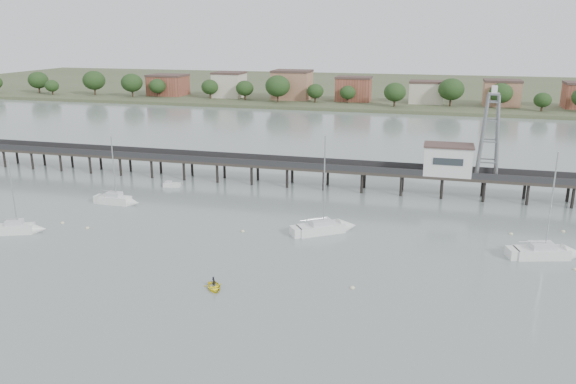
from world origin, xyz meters
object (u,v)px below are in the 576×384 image
Objects in this scene: lattice_tower at (490,136)px; white_tender at (172,185)px; sailboat_a at (22,229)px; sailboat_d at (553,253)px; pier at (308,167)px; yellow_dinghy at (214,289)px; sailboat_c at (330,227)px; sailboat_b at (120,201)px.

lattice_tower is 57.51m from white_tender.
lattice_tower is at bearing 5.09° from sailboat_a.
sailboat_d is at bearing -15.25° from sailboat_a.
yellow_dinghy is (-0.49, -45.09, -3.79)m from pier.
sailboat_c reaches higher than white_tender.
pier is 9.68× the size of lattice_tower.
sailboat_c is 4.54× the size of white_tender.
pier is 32.34m from lattice_tower.
white_tender is (3.45, 12.18, -0.27)m from sailboat_b.
sailboat_a is at bearing -111.30° from sailboat_b.
lattice_tower is 63.39m from sailboat_b.
pier reaches higher than white_tender.
sailboat_a is 44.71m from sailboat_c.
yellow_dinghy is at bearing -147.94° from sailboat_c.
sailboat_c is at bearing -69.22° from pier.
sailboat_a is at bearing 160.68° from sailboat_c.
lattice_tower reaches higher than yellow_dinghy.
sailboat_c is 5.10× the size of yellow_dinghy.
sailboat_c is 37.05m from white_tender.
pier is 10.11× the size of sailboat_d.
sailboat_a reaches higher than white_tender.
sailboat_b is (-59.52, -19.14, -10.45)m from lattice_tower.
pier is 50.65× the size of yellow_dinghy.
sailboat_a reaches higher than pier.
lattice_tower is 75.34m from sailboat_a.
pier is 46.04m from sailboat_d.
sailboat_d is at bearing -33.31° from pier.
sailboat_b is at bearing 45.73° from sailboat_a.
sailboat_a is 3.84× the size of yellow_dinghy.
white_tender is 45.10m from yellow_dinghy.
sailboat_d is (38.38, -25.23, -3.16)m from pier.
sailboat_b reaches higher than yellow_dinghy.
yellow_dinghy is at bearing -90.63° from pier.
sailboat_a reaches higher than yellow_dinghy.
sailboat_c reaches higher than sailboat_a.
lattice_tower is at bearing 10.41° from sailboat_c.
sailboat_d reaches higher than sailboat_b.
lattice_tower is 56.39m from yellow_dinghy.
sailboat_c is (43.03, 12.14, -0.02)m from sailboat_a.
sailboat_c is at bearing 34.93° from yellow_dinghy.
sailboat_d is 65.55m from white_tender.
sailboat_b is at bearing 104.47° from yellow_dinghy.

